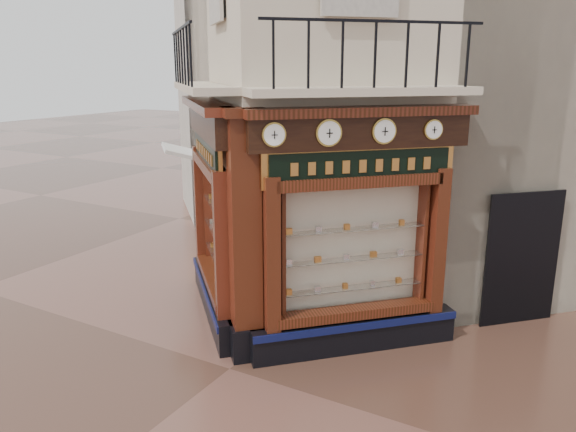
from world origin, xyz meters
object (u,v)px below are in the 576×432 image
Objects in this scene: clock_c at (384,131)px; signboard_right at (361,165)px; corner_pilaster at (245,241)px; clock_b at (329,133)px; clock_d at (433,130)px; signboard_left at (207,151)px; awning at (187,259)px; clock_a at (274,135)px.

clock_c reaches higher than signboard_right.
corner_pilaster is 10.00× the size of clock_b.
clock_b is 1.28× the size of clock_d.
clock_c is at bearing 180.00° from clock_d.
corner_pilaster is at bearing -169.75° from signboard_left.
clock_a is at bearing -170.94° from awning.
clock_a is 0.16× the size of signboard_left.
clock_b is at bearing -180.00° from clock_c.
awning is (-5.64, 2.03, -3.62)m from clock_c.
clock_d is at bearing -8.46° from corner_pilaster.
awning is 0.66× the size of signboard_left.
signboard_left is 0.95× the size of signboard_right.
signboard_right is (0.90, 1.06, -0.52)m from clock_a.
corner_pilaster is at bearing -174.28° from awning.
corner_pilaster is at bearing 169.75° from signboard_right.
corner_pilaster is 1.78× the size of signboard_right.
corner_pilaster reaches higher than signboard_right.
clock_b is at bearing -145.45° from signboard_left.
clock_c is at bearing -20.08° from signboard_right.
clock_c is at bearing -132.58° from signboard_left.
clock_b is (1.14, 0.53, 1.67)m from corner_pilaster.
clock_b reaches higher than clock_c.
clock_d is 0.22× the size of awning.
clock_b is 1.03× the size of clock_c.
clock_d is at bearing -124.35° from signboard_left.
clock_a is 6.57m from awning.
clock_d is at bearing -5.64° from signboard_right.
corner_pilaster is at bearing 168.25° from clock_c.
corner_pilaster reaches higher than clock_c.
signboard_left is (2.42, -2.16, 3.10)m from awning.
clock_a is 0.91× the size of clock_c.
awning is at bearing 115.23° from clock_c.
clock_a is (0.56, -0.04, 1.67)m from corner_pilaster.
corner_pilaster is 2.09m from clock_b.
awning is (-3.88, 3.17, -1.95)m from corner_pilaster.
signboard_left is at bearing 107.35° from clock_a.
clock_c is 0.18× the size of signboard_left.
clock_d reaches higher than signboard_left.
signboard_right reaches higher than awning.
clock_d is 3.89m from signboard_left.
clock_c is 0.17× the size of signboard_right.
clock_b is at bearing 0.00° from clock_a.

